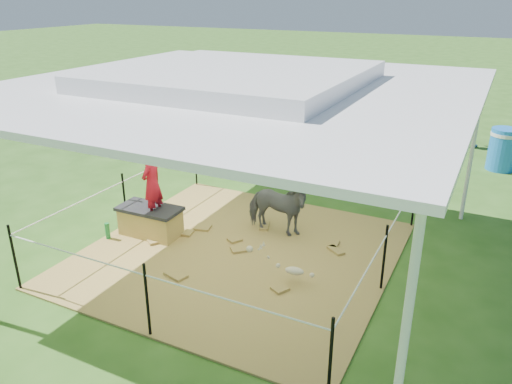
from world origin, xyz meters
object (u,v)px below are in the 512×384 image
at_px(picnic_table_near, 420,130).
at_px(distant_person, 469,123).
at_px(pony, 277,208).
at_px(trash_barrel, 503,149).
at_px(straw_bale, 151,222).
at_px(woman, 152,178).
at_px(foal, 295,269).
at_px(green_bottle, 108,231).

xyz_separation_m(picnic_table_near, distant_person, (1.20, 0.09, 0.32)).
relative_size(pony, distant_person, 0.88).
bearing_deg(trash_barrel, straw_bale, -128.88).
bearing_deg(picnic_table_near, straw_bale, -107.82).
bearing_deg(distant_person, pony, 62.88).
xyz_separation_m(pony, picnic_table_near, (1.16, 6.99, -0.18)).
height_order(woman, foal, woman).
distance_m(woman, trash_barrel, 8.17).
distance_m(foal, trash_barrel, 7.14).
bearing_deg(pony, green_bottle, 118.74).
xyz_separation_m(pony, foal, (0.88, -1.31, -0.25)).
bearing_deg(picnic_table_near, pony, -96.30).
xyz_separation_m(straw_bale, trash_barrel, (5.15, 6.39, 0.24)).
bearing_deg(trash_barrel, foal, -109.55).
xyz_separation_m(woman, green_bottle, (-0.65, -0.45, -0.90)).
distance_m(woman, distant_person, 9.08).
distance_m(woman, foal, 2.81).
relative_size(trash_barrel, picnic_table_near, 0.63).
height_order(green_bottle, picnic_table_near, picnic_table_near).
height_order(green_bottle, foal, foal).
relative_size(picnic_table_near, distant_person, 1.21).
bearing_deg(pony, foal, -147.80).
bearing_deg(foal, picnic_table_near, 81.55).
height_order(woman, trash_barrel, woman).
relative_size(woman, green_bottle, 4.32).
bearing_deg(pony, woman, 117.03).
relative_size(woman, trash_barrel, 1.22).
height_order(foal, trash_barrel, trash_barrel).
bearing_deg(picnic_table_near, trash_barrel, -33.66).
relative_size(woman, distant_person, 0.94).
bearing_deg(pony, trash_barrel, -32.66).
height_order(straw_bale, pony, pony).
bearing_deg(pony, straw_bale, 115.74).
relative_size(green_bottle, distant_person, 0.22).
distance_m(straw_bale, woman, 0.83).
xyz_separation_m(woman, trash_barrel, (5.05, 6.39, -0.58)).
distance_m(straw_bale, green_bottle, 0.72).
relative_size(green_bottle, picnic_table_near, 0.18).
relative_size(straw_bale, pony, 0.89).
distance_m(trash_barrel, picnic_table_near, 2.63).
height_order(foal, distant_person, distant_person).
xyz_separation_m(trash_barrel, distant_person, (-0.90, 1.67, 0.15)).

